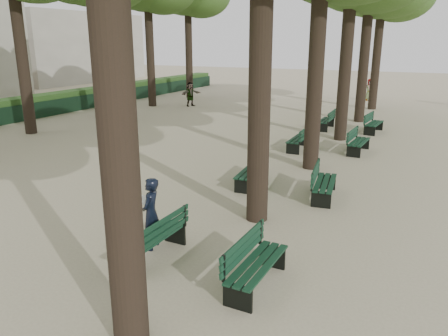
% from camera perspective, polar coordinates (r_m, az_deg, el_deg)
% --- Properties ---
extents(ground, '(120.00, 120.00, 0.00)m').
position_cam_1_polar(ground, '(9.20, -11.81, -11.52)').
color(ground, '#B9AD8C').
rests_on(ground, ground).
extents(bench_left_0, '(0.61, 1.81, 0.92)m').
position_cam_1_polar(bench_left_0, '(9.03, -9.21, -10.00)').
color(bench_left_0, black).
rests_on(bench_left_0, ground).
extents(bench_left_1, '(0.75, 1.85, 0.92)m').
position_cam_1_polar(bench_left_1, '(13.25, 3.52, -1.15)').
color(bench_left_1, black).
rests_on(bench_left_1, ground).
extents(bench_left_2, '(0.60, 1.81, 0.92)m').
position_cam_1_polar(bench_left_2, '(17.82, 9.67, 3.22)').
color(bench_left_2, black).
rests_on(bench_left_2, ground).
extents(bench_left_3, '(0.60, 1.81, 0.92)m').
position_cam_1_polar(bench_left_3, '(22.31, 13.13, 5.65)').
color(bench_left_3, black).
rests_on(bench_left_3, ground).
extents(bench_right_0, '(0.61, 1.81, 0.92)m').
position_cam_1_polar(bench_right_0, '(8.01, 4.28, -13.49)').
color(bench_right_0, black).
rests_on(bench_right_0, ground).
extents(bench_right_1, '(0.81, 1.86, 0.92)m').
position_cam_1_polar(bench_right_1, '(12.49, 12.95, -2.65)').
color(bench_right_1, black).
rests_on(bench_right_1, ground).
extents(bench_right_2, '(0.67, 1.83, 0.92)m').
position_cam_1_polar(bench_right_2, '(17.87, 17.15, 2.76)').
color(bench_right_2, black).
rests_on(bench_right_2, ground).
extents(bench_right_3, '(0.75, 1.85, 0.92)m').
position_cam_1_polar(bench_right_3, '(22.07, 18.96, 5.08)').
color(bench_right_3, black).
rests_on(bench_right_3, ground).
extents(man_with_map, '(0.65, 0.67, 1.55)m').
position_cam_1_polar(man_with_map, '(9.26, -9.52, -5.91)').
color(man_with_map, black).
rests_on(man_with_map, ground).
extents(pedestrian_e, '(0.94, 1.46, 1.59)m').
position_cam_1_polar(pedestrian_e, '(29.57, -4.42, 9.60)').
color(pedestrian_e, '#262628').
rests_on(pedestrian_e, ground).
extents(pedestrian_d, '(0.82, 0.53, 1.56)m').
position_cam_1_polar(pedestrian_d, '(34.04, 18.47, 9.68)').
color(pedestrian_d, '#262628').
rests_on(pedestrian_d, ground).
extents(pedestrian_a, '(0.66, 0.86, 1.65)m').
position_cam_1_polar(pedestrian_a, '(32.79, 11.89, 10.01)').
color(pedestrian_a, '#262628').
rests_on(pedestrian_a, ground).
extents(fence, '(0.08, 42.00, 0.90)m').
position_cam_1_polar(fence, '(26.85, -23.35, 6.89)').
color(fence, black).
rests_on(fence, ground).
extents(hedge, '(1.20, 42.00, 1.20)m').
position_cam_1_polar(hedge, '(27.35, -24.36, 7.24)').
color(hedge, '#224919').
rests_on(hedge, ground).
extents(building_far, '(12.00, 16.00, 7.00)m').
position_cam_1_polar(building_far, '(52.69, -21.26, 14.47)').
color(building_far, '#B7B2A3').
rests_on(building_far, ground).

